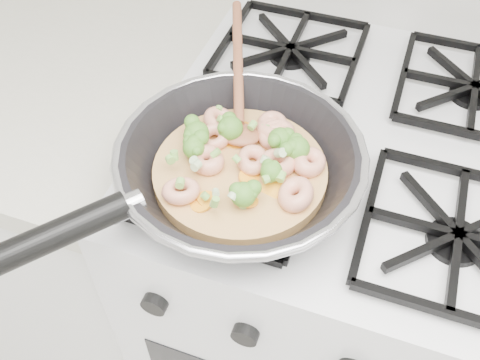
% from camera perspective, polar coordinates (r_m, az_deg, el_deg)
% --- Properties ---
extents(stove, '(0.60, 0.60, 0.92)m').
position_cam_1_polar(stove, '(1.17, 8.83, -11.05)').
color(stove, white).
rests_on(stove, ground).
extents(counter_left, '(1.00, 0.60, 0.90)m').
position_cam_1_polar(counter_left, '(1.44, -23.67, -1.07)').
color(counter_left, white).
rests_on(counter_left, ground).
extents(skillet, '(0.39, 0.56, 0.09)m').
position_cam_1_polar(skillet, '(0.68, -0.30, 1.60)').
color(skillet, black).
rests_on(skillet, stove).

